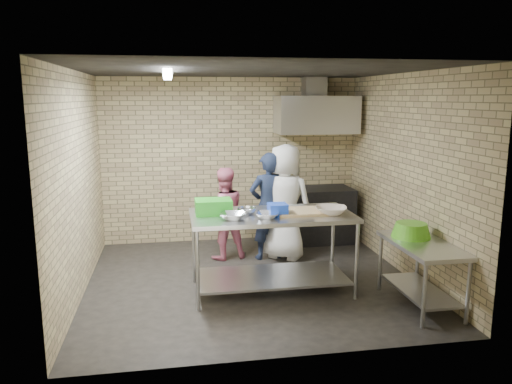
# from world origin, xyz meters

# --- Properties ---
(floor) EXTENTS (4.20, 4.20, 0.00)m
(floor) POSITION_xyz_m (0.00, 0.00, 0.00)
(floor) COLOR black
(floor) RESTS_ON ground
(ceiling) EXTENTS (4.20, 4.20, 0.00)m
(ceiling) POSITION_xyz_m (0.00, 0.00, 2.70)
(ceiling) COLOR black
(ceiling) RESTS_ON ground
(back_wall) EXTENTS (4.20, 0.06, 2.70)m
(back_wall) POSITION_xyz_m (0.00, 2.00, 1.35)
(back_wall) COLOR tan
(back_wall) RESTS_ON ground
(front_wall) EXTENTS (4.20, 0.06, 2.70)m
(front_wall) POSITION_xyz_m (0.00, -2.00, 1.35)
(front_wall) COLOR tan
(front_wall) RESTS_ON ground
(left_wall) EXTENTS (0.06, 4.00, 2.70)m
(left_wall) POSITION_xyz_m (-2.10, 0.00, 1.35)
(left_wall) COLOR tan
(left_wall) RESTS_ON ground
(right_wall) EXTENTS (0.06, 4.00, 2.70)m
(right_wall) POSITION_xyz_m (2.10, 0.00, 1.35)
(right_wall) COLOR tan
(right_wall) RESTS_ON ground
(prep_table) EXTENTS (1.97, 0.99, 0.99)m
(prep_table) POSITION_xyz_m (0.20, -0.37, 0.49)
(prep_table) COLOR silver
(prep_table) RESTS_ON floor
(side_counter) EXTENTS (0.60, 1.20, 0.75)m
(side_counter) POSITION_xyz_m (1.80, -1.10, 0.38)
(side_counter) COLOR silver
(side_counter) RESTS_ON floor
(stove) EXTENTS (1.20, 0.70, 0.90)m
(stove) POSITION_xyz_m (1.35, 1.65, 0.45)
(stove) COLOR black
(stove) RESTS_ON floor
(range_hood) EXTENTS (1.30, 0.60, 0.60)m
(range_hood) POSITION_xyz_m (1.35, 1.70, 2.10)
(range_hood) COLOR silver
(range_hood) RESTS_ON back_wall
(hood_duct) EXTENTS (0.35, 0.30, 0.30)m
(hood_duct) POSITION_xyz_m (1.35, 1.85, 2.55)
(hood_duct) COLOR #A5A8AD
(hood_duct) RESTS_ON back_wall
(wall_shelf) EXTENTS (0.80, 0.20, 0.04)m
(wall_shelf) POSITION_xyz_m (1.65, 1.89, 1.92)
(wall_shelf) COLOR #3F2B19
(wall_shelf) RESTS_ON back_wall
(fluorescent_fixture) EXTENTS (0.10, 1.25, 0.08)m
(fluorescent_fixture) POSITION_xyz_m (-1.00, 0.00, 2.64)
(fluorescent_fixture) COLOR white
(fluorescent_fixture) RESTS_ON ceiling
(green_crate) EXTENTS (0.44, 0.33, 0.18)m
(green_crate) POSITION_xyz_m (-0.50, -0.25, 1.07)
(green_crate) COLOR #1F991C
(green_crate) RESTS_ON prep_table
(blue_tub) EXTENTS (0.22, 0.22, 0.14)m
(blue_tub) POSITION_xyz_m (0.25, -0.47, 1.06)
(blue_tub) COLOR blue
(blue_tub) RESTS_ON prep_table
(cutting_board) EXTENTS (0.60, 0.46, 0.03)m
(cutting_board) POSITION_xyz_m (0.55, -0.39, 1.00)
(cutting_board) COLOR tan
(cutting_board) RESTS_ON prep_table
(mixing_bowl_a) EXTENTS (0.38, 0.38, 0.08)m
(mixing_bowl_a) POSITION_xyz_m (-0.30, -0.57, 1.02)
(mixing_bowl_a) COLOR silver
(mixing_bowl_a) RESTS_ON prep_table
(mixing_bowl_b) EXTENTS (0.29, 0.29, 0.07)m
(mixing_bowl_b) POSITION_xyz_m (-0.10, -0.32, 1.02)
(mixing_bowl_b) COLOR #BABCC1
(mixing_bowl_b) RESTS_ON prep_table
(mixing_bowl_c) EXTENTS (0.35, 0.35, 0.07)m
(mixing_bowl_c) POSITION_xyz_m (0.10, -0.59, 1.02)
(mixing_bowl_c) COLOR silver
(mixing_bowl_c) RESTS_ON prep_table
(ceramic_bowl) EXTENTS (0.47, 0.47, 0.09)m
(ceramic_bowl) POSITION_xyz_m (0.90, -0.52, 1.03)
(ceramic_bowl) COLOR beige
(ceramic_bowl) RESTS_ON prep_table
(green_basin) EXTENTS (0.46, 0.46, 0.17)m
(green_basin) POSITION_xyz_m (1.78, -0.85, 0.83)
(green_basin) COLOR #59C626
(green_basin) RESTS_ON side_counter
(bottle_red) EXTENTS (0.07, 0.07, 0.18)m
(bottle_red) POSITION_xyz_m (1.40, 1.89, 2.03)
(bottle_red) COLOR #B22619
(bottle_red) RESTS_ON wall_shelf
(bottle_green) EXTENTS (0.06, 0.06, 0.15)m
(bottle_green) POSITION_xyz_m (1.80, 1.89, 2.02)
(bottle_green) COLOR green
(bottle_green) RESTS_ON wall_shelf
(man_navy) EXTENTS (0.65, 0.49, 1.59)m
(man_navy) POSITION_xyz_m (0.40, 0.90, 0.80)
(man_navy) COLOR #141733
(man_navy) RESTS_ON floor
(woman_pink) EXTENTS (0.76, 0.64, 1.37)m
(woman_pink) POSITION_xyz_m (-0.25, 1.00, 0.69)
(woman_pink) COLOR pink
(woman_pink) RESTS_ON floor
(woman_white) EXTENTS (1.00, 0.94, 1.72)m
(woman_white) POSITION_xyz_m (0.65, 0.86, 0.86)
(woman_white) COLOR white
(woman_white) RESTS_ON floor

